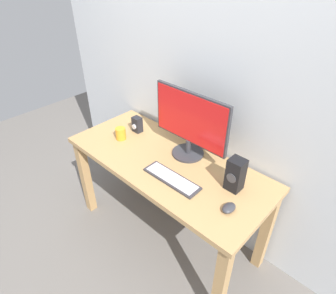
{
  "coord_description": "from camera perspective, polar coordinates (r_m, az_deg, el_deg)",
  "views": [
    {
      "loc": [
        1.1,
        -1.14,
        1.98
      ],
      "look_at": [
        0.02,
        0.0,
        0.9
      ],
      "focal_mm": 30.5,
      "sensor_mm": 36.0,
      "label": 1
    }
  ],
  "objects": [
    {
      "name": "monitor",
      "position": [
        1.92,
        4.45,
        4.86
      ],
      "size": [
        0.6,
        0.23,
        0.47
      ],
      "color": "#333338",
      "rests_on": "desk"
    },
    {
      "name": "audio_controller",
      "position": [
        2.28,
        -6.19,
        4.48
      ],
      "size": [
        0.07,
        0.07,
        0.13
      ],
      "color": "#232328",
      "rests_on": "desk"
    },
    {
      "name": "speaker_right",
      "position": [
        1.75,
        13.33,
        -5.38
      ],
      "size": [
        0.1,
        0.09,
        0.22
      ],
      "color": "black",
      "rests_on": "desk"
    },
    {
      "name": "ground_plane",
      "position": [
        2.54,
        -0.32,
        -16.69
      ],
      "size": [
        6.0,
        6.0,
        0.0
      ],
      "primitive_type": "plane",
      "color": "slate"
    },
    {
      "name": "wall_back",
      "position": [
        1.92,
        7.56,
        19.92
      ],
      "size": [
        3.05,
        0.04,
        3.0
      ],
      "primitive_type": "cube",
      "color": "silver",
      "rests_on": "ground_plane"
    },
    {
      "name": "mouse",
      "position": [
        1.67,
        12.07,
        -11.82
      ],
      "size": [
        0.06,
        0.1,
        0.04
      ],
      "primitive_type": "ellipsoid",
      "rotation": [
        0.0,
        0.0,
        -0.01
      ],
      "color": "#333338",
      "rests_on": "desk"
    },
    {
      "name": "coffee_mug",
      "position": [
        2.22,
        -9.44,
        2.67
      ],
      "size": [
        0.08,
        0.08,
        0.09
      ],
      "primitive_type": "cylinder",
      "color": "orange",
      "rests_on": "desk"
    },
    {
      "name": "keyboard_primary",
      "position": [
        1.82,
        0.74,
        -6.33
      ],
      "size": [
        0.4,
        0.13,
        0.02
      ],
      "color": "#333338",
      "rests_on": "desk"
    },
    {
      "name": "desk",
      "position": [
        2.07,
        -0.38,
        -5.37
      ],
      "size": [
        1.5,
        0.65,
        0.78
      ],
      "color": "tan",
      "rests_on": "ground_plane"
    }
  ]
}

